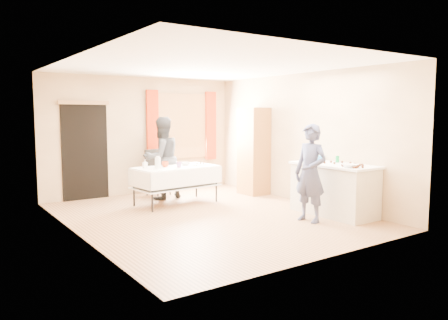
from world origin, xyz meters
TOP-DOWN VIEW (x-y plane):
  - floor at (0.00, 0.00)m, footprint 4.50×5.50m
  - ceiling at (0.00, 0.00)m, footprint 4.50×5.50m
  - wall_back at (0.00, 2.76)m, footprint 4.50×0.02m
  - wall_front at (0.00, -2.76)m, footprint 4.50×0.02m
  - wall_left at (-2.26, 0.00)m, footprint 0.02×5.50m
  - wall_right at (2.26, 0.00)m, footprint 0.02×5.50m
  - window_frame at (1.00, 2.72)m, footprint 1.32×0.06m
  - window_pane at (1.00, 2.71)m, footprint 1.20×0.02m
  - curtain_left at (0.22, 2.67)m, footprint 0.28×0.06m
  - curtain_right at (1.78, 2.67)m, footprint 0.28×0.06m
  - doorway at (-1.30, 2.73)m, footprint 0.95×0.04m
  - door_lintel at (-1.30, 2.70)m, footprint 1.05×0.06m
  - cabinet at (1.99, 1.23)m, footprint 0.50×0.60m
  - counter at (1.89, -1.19)m, footprint 0.74×1.56m
  - party_table at (0.03, 1.23)m, footprint 1.73×1.00m
  - chair at (0.15, 2.31)m, footprint 0.51×0.51m
  - girl at (1.18, -1.30)m, footprint 0.69×0.53m
  - woman at (0.04, 1.86)m, footprint 0.97×0.82m
  - soda_can at (2.09, -1.07)m, footprint 0.07×0.07m
  - mixing_bowl at (1.68, -1.69)m, footprint 0.33×0.33m
  - foam_block at (1.85, -0.59)m, footprint 0.16×0.11m
  - blue_basket at (2.13, -0.53)m, footprint 0.31×0.21m
  - pitcher at (-0.44, 1.08)m, footprint 0.12×0.12m
  - cup_red at (-0.18, 1.28)m, footprint 0.16×0.16m
  - cup_rainbow at (0.00, 1.06)m, footprint 0.12×0.12m
  - small_bowl at (0.31, 1.33)m, footprint 0.29×0.29m
  - pastry_tray at (0.53, 1.18)m, footprint 0.31×0.25m
  - bottle at (-0.58, 1.33)m, footprint 0.09×0.09m
  - cake_balls at (1.85, -1.43)m, footprint 0.52×1.12m

SIDE VIEW (x-z plane):
  - floor at x=0.00m, z-range -0.02..0.00m
  - chair at x=0.15m, z-range -0.20..0.81m
  - party_table at x=0.03m, z-range 0.07..0.82m
  - counter at x=1.89m, z-range 0.00..0.91m
  - pastry_tray at x=0.53m, z-range 0.75..0.77m
  - small_bowl at x=0.31m, z-range 0.75..0.81m
  - cup_red at x=-0.18m, z-range 0.75..0.86m
  - cup_rainbow at x=0.00m, z-range 0.75..0.86m
  - girl at x=1.18m, z-range 0.00..1.63m
  - bottle at x=-0.58m, z-range 0.75..0.92m
  - pitcher at x=-0.44m, z-range 0.75..0.97m
  - woman at x=0.04m, z-range 0.00..1.73m
  - cake_balls at x=1.85m, z-range 0.91..0.95m
  - mixing_bowl at x=1.68m, z-range 0.91..0.97m
  - foam_block at x=1.85m, z-range 0.91..0.99m
  - blue_basket at x=2.13m, z-range 0.91..0.99m
  - cabinet at x=1.99m, z-range 0.00..1.92m
  - soda_can at x=2.09m, z-range 0.91..1.03m
  - doorway at x=-1.30m, z-range 0.00..2.00m
  - wall_back at x=0.00m, z-range 0.00..2.60m
  - wall_front at x=0.00m, z-range 0.00..2.60m
  - wall_left at x=-2.26m, z-range 0.00..2.60m
  - wall_right at x=2.26m, z-range 0.00..2.60m
  - window_frame at x=1.00m, z-range 0.74..2.26m
  - window_pane at x=1.00m, z-range 0.80..2.20m
  - curtain_left at x=0.22m, z-range 0.67..2.33m
  - curtain_right at x=1.78m, z-range 0.67..2.33m
  - door_lintel at x=-1.30m, z-range 1.98..2.06m
  - ceiling at x=0.00m, z-range 2.60..2.62m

